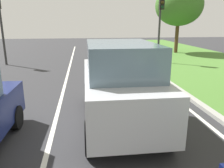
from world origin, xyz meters
TOP-DOWN VIEW (x-y plane):
  - ground_plane at (0.00, 14.00)m, footprint 60.00×60.00m
  - lane_line_center at (-0.70, 14.00)m, footprint 0.12×32.00m
  - lane_line_right_edge at (3.60, 14.00)m, footprint 0.12×32.00m
  - curb_right at (4.10, 14.00)m, footprint 0.24×48.00m
  - car_suv_ahead at (1.14, 9.08)m, footprint 2.01×4.52m
  - traffic_light_near_right at (5.40, 18.19)m, footprint 0.32×0.50m
  - traffic_light_overhead_left at (-4.98, 18.85)m, footprint 0.32×0.50m
  - tree_roadside_far at (8.72, 22.98)m, footprint 4.14×4.14m

SIDE VIEW (x-z plane):
  - ground_plane at x=0.00m, z-range 0.00..0.00m
  - lane_line_center at x=-0.70m, z-range 0.00..0.01m
  - lane_line_right_edge at x=3.60m, z-range 0.00..0.01m
  - curb_right at x=4.10m, z-range 0.00..0.12m
  - car_suv_ahead at x=1.14m, z-range 0.03..2.31m
  - traffic_light_near_right at x=5.40m, z-range 0.86..5.51m
  - traffic_light_overhead_left at x=-4.98m, z-range 0.80..5.64m
  - tree_roadside_far at x=8.72m, z-range 1.21..7.17m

